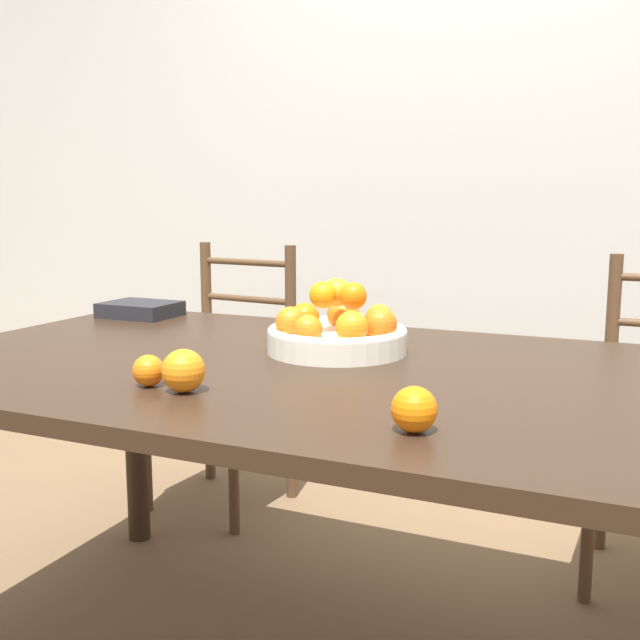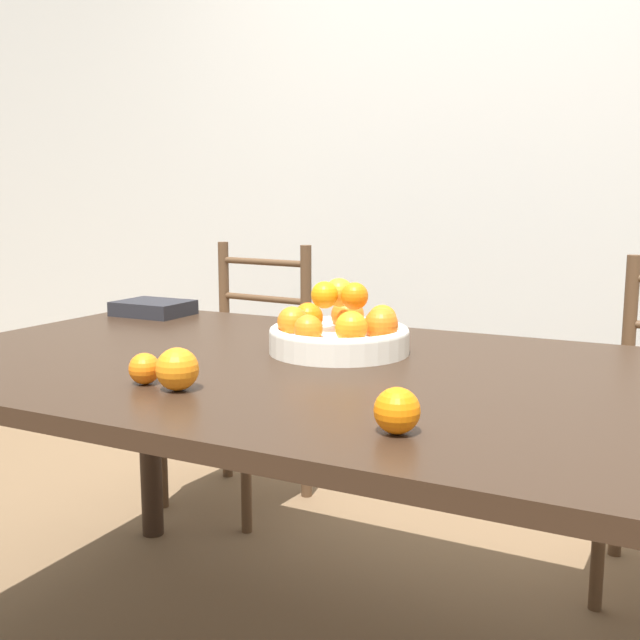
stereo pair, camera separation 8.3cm
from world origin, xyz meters
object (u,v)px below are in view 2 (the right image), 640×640
(orange_loose_2, at_px, (145,369))
(book_stack, at_px, (153,308))
(chair_left, at_px, (241,378))
(fruit_bowl, at_px, (340,331))
(orange_loose_1, at_px, (177,369))
(orange_loose_0, at_px, (397,411))

(orange_loose_2, relative_size, book_stack, 0.28)
(orange_loose_2, distance_m, chair_left, 1.30)
(fruit_bowl, bearing_deg, book_stack, 161.61)
(fruit_bowl, height_order, book_stack, fruit_bowl)
(orange_loose_1, relative_size, orange_loose_2, 1.33)
(fruit_bowl, height_order, orange_loose_2, fruit_bowl)
(orange_loose_0, relative_size, chair_left, 0.08)
(orange_loose_0, bearing_deg, book_stack, 145.23)
(fruit_bowl, xyz_separation_m, orange_loose_1, (-0.12, -0.44, -0.01))
(orange_loose_1, bearing_deg, orange_loose_0, -7.21)
(orange_loose_2, bearing_deg, fruit_bowl, 65.07)
(chair_left, bearing_deg, book_stack, -86.15)
(orange_loose_2, bearing_deg, chair_left, 114.83)
(orange_loose_0, relative_size, book_stack, 0.33)
(book_stack, bearing_deg, orange_loose_1, -47.85)
(orange_loose_0, distance_m, orange_loose_1, 0.46)
(chair_left, bearing_deg, orange_loose_2, -59.62)
(orange_loose_1, xyz_separation_m, chair_left, (-0.61, 1.15, -0.33))
(chair_left, distance_m, book_stack, 0.56)
(orange_loose_0, height_order, orange_loose_2, orange_loose_0)
(orange_loose_1, height_order, book_stack, orange_loose_1)
(fruit_bowl, height_order, orange_loose_1, fruit_bowl)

